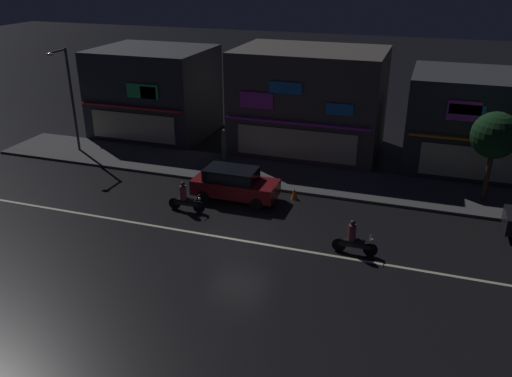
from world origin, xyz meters
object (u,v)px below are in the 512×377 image
(streetlamp_west, at_px, (69,91))
(parked_car_trailing, at_px, (234,184))
(traffic_cone, at_px, (294,194))
(motorcycle_lead, at_px, (354,240))
(motorcycle_opposite_lane, at_px, (185,199))
(pedestrian_on_sidewalk, at_px, (224,146))

(streetlamp_west, relative_size, parked_car_trailing, 1.48)
(parked_car_trailing, xyz_separation_m, traffic_cone, (2.89, 1.04, -0.59))
(parked_car_trailing, distance_m, motorcycle_lead, 7.45)
(streetlamp_west, bearing_deg, traffic_cone, -8.85)
(traffic_cone, bearing_deg, parked_car_trailing, -160.27)
(motorcycle_lead, bearing_deg, motorcycle_opposite_lane, 168.72)
(parked_car_trailing, distance_m, traffic_cone, 3.13)
(motorcycle_lead, xyz_separation_m, traffic_cone, (-3.71, 4.48, -0.36))
(motorcycle_opposite_lane, bearing_deg, pedestrian_on_sidewalk, 96.23)
(pedestrian_on_sidewalk, distance_m, motorcycle_opposite_lane, 6.72)
(motorcycle_lead, height_order, traffic_cone, motorcycle_lead)
(motorcycle_opposite_lane, bearing_deg, parked_car_trailing, 49.19)
(parked_car_trailing, distance_m, motorcycle_opposite_lane, 2.69)
(pedestrian_on_sidewalk, xyz_separation_m, traffic_cone, (5.31, -3.63, -0.80))
(pedestrian_on_sidewalk, relative_size, parked_car_trailing, 0.46)
(parked_car_trailing, bearing_deg, traffic_cone, -160.27)
(parked_car_trailing, height_order, motorcycle_opposite_lane, parked_car_trailing)
(streetlamp_west, height_order, traffic_cone, streetlamp_west)
(motorcycle_lead, relative_size, motorcycle_opposite_lane, 1.00)
(parked_car_trailing, bearing_deg, streetlamp_west, -15.65)
(streetlamp_west, relative_size, pedestrian_on_sidewalk, 3.22)
(motorcycle_lead, bearing_deg, traffic_cone, 128.08)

